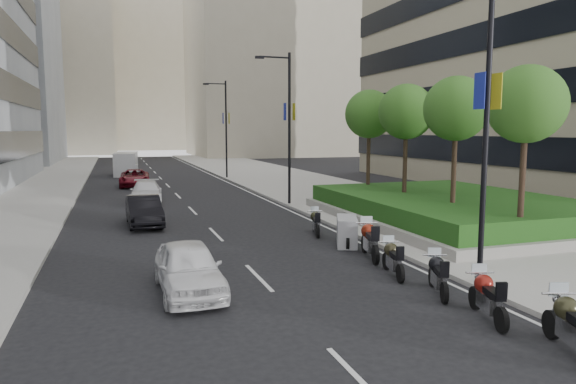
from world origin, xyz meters
name	(u,v)px	position (x,y,z in m)	size (l,w,h in m)	color
ground	(361,316)	(0.00, 0.00, 0.00)	(160.00, 160.00, 0.00)	black
sidewalk_right	(296,183)	(9.00, 30.00, 0.07)	(10.00, 100.00, 0.15)	#9E9B93
sidewalk_left	(22,192)	(-12.00, 30.00, 0.07)	(8.00, 100.00, 0.15)	#9E9B93
lane_edge	(235,186)	(3.70, 30.00, 0.01)	(0.12, 100.00, 0.01)	silver
lane_centre	(170,188)	(-1.50, 30.00, 0.01)	(0.12, 100.00, 0.01)	silver
building_cream_right	(271,55)	(22.00, 80.00, 18.00)	(28.00, 24.00, 36.00)	#B7AD93
building_cream_left	(42,65)	(-18.00, 100.00, 17.00)	(26.00, 24.00, 34.00)	#B7AD93
building_cream_centre	(144,70)	(2.00, 120.00, 19.00)	(30.00, 24.00, 38.00)	#B7AD93
planter	(452,216)	(10.00, 10.00, 0.35)	(10.00, 14.00, 0.40)	gray
hedge	(453,204)	(10.00, 10.00, 0.95)	(9.40, 13.40, 0.80)	#134413
tree_0	(526,105)	(8.50, 4.00, 5.42)	(2.80, 2.80, 6.30)	#332319
tree_1	(456,109)	(8.50, 8.00, 5.42)	(2.80, 2.80, 6.30)	#332319
tree_2	(406,112)	(8.50, 12.00, 5.42)	(2.80, 2.80, 6.30)	#332319
tree_3	(369,114)	(8.50, 16.00, 5.42)	(2.80, 2.80, 6.30)	#332319
lamp_post_0	(482,111)	(4.14, 1.00, 5.07)	(2.34, 0.45, 9.00)	black
lamp_post_1	(287,121)	(4.14, 18.00, 5.07)	(2.34, 0.45, 9.00)	black
lamp_post_2	(224,124)	(4.14, 36.00, 5.07)	(2.34, 0.45, 9.00)	black
motorcycle_0	(572,325)	(3.05, -3.30, 0.60)	(0.96, 2.19, 1.13)	black
motorcycle_1	(487,297)	(2.74, -1.18, 0.56)	(0.86, 2.05, 1.05)	black
motorcycle_2	(438,275)	(2.78, 0.85, 0.54)	(0.95, 1.93, 1.02)	black
motorcycle_3	(393,259)	(2.53, 2.85, 0.54)	(0.72, 1.99, 1.00)	black
motorcycle_4	(370,240)	(2.88, 5.06, 0.64)	(0.93, 2.36, 1.20)	black
motorcycle_5	(347,231)	(2.97, 7.14, 0.56)	(1.42, 2.01, 1.13)	black
motorcycle_6	(316,222)	(2.63, 9.55, 0.53)	(0.77, 1.94, 0.99)	black
car_a	(189,268)	(-3.74, 3.19, 0.71)	(1.68, 4.17, 1.42)	silver
car_b	(144,211)	(-4.34, 14.17, 0.71)	(1.49, 4.28, 1.41)	black
car_c	(146,192)	(-3.78, 22.05, 0.67)	(1.89, 4.64, 1.35)	silver
car_d	(135,178)	(-4.09, 32.06, 0.69)	(2.28, 4.95, 1.38)	maroon
delivery_van	(126,165)	(-4.47, 43.01, 1.07)	(2.52, 5.60, 2.28)	silver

